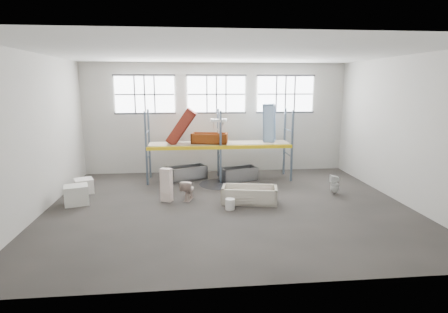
{
  "coord_description": "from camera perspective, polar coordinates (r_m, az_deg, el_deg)",
  "views": [
    {
      "loc": [
        -1.32,
        -11.6,
        4.03
      ],
      "look_at": [
        0.0,
        1.5,
        1.4
      ],
      "focal_mm": 28.95,
      "sensor_mm": 36.0,
      "label": 1
    }
  ],
  "objects": [
    {
      "name": "bathtub_beige",
      "position": [
        12.63,
        4.04,
        -6.01
      ],
      "size": [
        2.03,
        1.25,
        0.56
      ],
      "primitive_type": null,
      "rotation": [
        0.0,
        0.0,
        -0.2
      ],
      "color": "beige",
      "rests_on": "floor"
    },
    {
      "name": "steel_tub_right",
      "position": [
        15.46,
        2.32,
        -2.75
      ],
      "size": [
        1.68,
        1.14,
        0.56
      ],
      "primitive_type": null,
      "rotation": [
        0.0,
        0.0,
        0.3
      ],
      "color": "#A5A8AC",
      "rests_on": "floor"
    },
    {
      "name": "rack_upright_la",
      "position": [
        14.82,
        -12.18,
        1.2
      ],
      "size": [
        0.08,
        0.08,
        3.0
      ],
      "primitive_type": "cube",
      "color": "slate",
      "rests_on": "floor"
    },
    {
      "name": "rack_upright_mb",
      "position": [
        15.96,
        -0.94,
        2.17
      ],
      "size": [
        0.08,
        0.08,
        3.0
      ],
      "primitive_type": "cube",
      "color": "slate",
      "rests_on": "floor"
    },
    {
      "name": "rust_tub_tilted",
      "position": [
        15.23,
        -6.75,
        4.67
      ],
      "size": [
        1.34,
        0.83,
        1.58
      ],
      "primitive_type": null,
      "rotation": [
        0.0,
        -0.96,
        -0.06
      ],
      "color": "maroon",
      "rests_on": "shelf_deck"
    },
    {
      "name": "blue_tub_upright",
      "position": [
        15.84,
        7.18,
        5.28
      ],
      "size": [
        0.75,
        0.9,
        1.66
      ],
      "primitive_type": null,
      "rotation": [
        0.0,
        1.54,
        -0.34
      ],
      "color": "#81A2C8",
      "rests_on": "shelf_deck"
    },
    {
      "name": "carton_near",
      "position": [
        13.37,
        -22.29,
        -5.64
      ],
      "size": [
        0.94,
        0.87,
        0.66
      ],
      "primitive_type": "cube",
      "rotation": [
        0.0,
        0.0,
        0.31
      ],
      "color": "silver",
      "rests_on": "floor"
    },
    {
      "name": "window_right",
      "position": [
        17.16,
        9.66,
        9.7
      ],
      "size": [
        2.6,
        0.04,
        1.6
      ],
      "primitive_type": "cube",
      "color": "white",
      "rests_on": "wall_back"
    },
    {
      "name": "rack_beam_front",
      "position": [
        14.78,
        -0.55,
        1.44
      ],
      "size": [
        6.0,
        0.1,
        0.14
      ],
      "primitive_type": "cube",
      "color": "yellow",
      "rests_on": "floor"
    },
    {
      "name": "cistern_tall",
      "position": [
        12.79,
        -9.07,
        -4.46
      ],
      "size": [
        0.45,
        0.38,
        1.17
      ],
      "primitive_type": "cube",
      "rotation": [
        0.0,
        0.0,
        -0.42
      ],
      "color": "#F4D9CC",
      "rests_on": "floor"
    },
    {
      "name": "window_left",
      "position": [
        16.66,
        -12.41,
        9.55
      ],
      "size": [
        2.6,
        0.04,
        1.6
      ],
      "primitive_type": "cube",
      "color": "white",
      "rests_on": "wall_back"
    },
    {
      "name": "wall_left",
      "position": [
        12.62,
        -27.75,
        3.03
      ],
      "size": [
        0.1,
        10.0,
        5.0
      ],
      "primitive_type": "cube",
      "color": "#A19E94",
      "rests_on": "ground"
    },
    {
      "name": "rack_upright_ma",
      "position": [
        14.78,
        -0.55,
        1.44
      ],
      "size": [
        0.08,
        0.08,
        3.0
      ],
      "primitive_type": "cube",
      "color": "slate",
      "rests_on": "floor"
    },
    {
      "name": "shelf_deck",
      "position": [
        15.36,
        -0.75,
        2.11
      ],
      "size": [
        5.9,
        1.1,
        0.03
      ],
      "primitive_type": "cube",
      "color": "gray",
      "rests_on": "floor"
    },
    {
      "name": "window_mid",
      "position": [
        16.6,
        -1.21,
        9.8
      ],
      "size": [
        2.6,
        0.04,
        1.6
      ],
      "primitive_type": "cube",
      "color": "white",
      "rests_on": "wall_back"
    },
    {
      "name": "toilet_beige",
      "position": [
        12.92,
        -5.7,
        -5.26
      ],
      "size": [
        0.58,
        0.79,
        0.72
      ],
      "primitive_type": "imported",
      "rotation": [
        0.0,
        0.0,
        2.87
      ],
      "color": "beige",
      "rests_on": "floor"
    },
    {
      "name": "rack_upright_rb",
      "position": [
        16.48,
        9.52,
        2.3
      ],
      "size": [
        0.08,
        0.08,
        3.0
      ],
      "primitive_type": "cube",
      "color": "slate",
      "rests_on": "floor"
    },
    {
      "name": "wall_back",
      "position": [
        16.78,
        -1.23,
        6.05
      ],
      "size": [
        12.0,
        0.1,
        5.0
      ],
      "primitive_type": "cube",
      "color": "#B8B5AB",
      "rests_on": "ground"
    },
    {
      "name": "wall_right",
      "position": [
        13.83,
        26.55,
        3.75
      ],
      "size": [
        0.1,
        10.0,
        5.0
      ],
      "primitive_type": "cube",
      "color": "#A09D95",
      "rests_on": "ground"
    },
    {
      "name": "rack_upright_ra",
      "position": [
        15.34,
        10.69,
        1.6
      ],
      "size": [
        0.08,
        0.08,
        3.0
      ],
      "primitive_type": "cube",
      "color": "slate",
      "rests_on": "floor"
    },
    {
      "name": "floor",
      "position": [
        12.37,
        0.71,
        -7.96
      ],
      "size": [
        12.0,
        10.0,
        0.1
      ],
      "primitive_type": "cube",
      "color": "#423D38",
      "rests_on": "ground"
    },
    {
      "name": "rack_upright_lb",
      "position": [
        15.99,
        -11.72,
        1.95
      ],
      "size": [
        0.08,
        0.08,
        3.0
      ],
      "primitive_type": "cube",
      "color": "slate",
      "rests_on": "floor"
    },
    {
      "name": "toilet_white",
      "position": [
        14.14,
        17.11,
        -4.25
      ],
      "size": [
        0.35,
        0.34,
        0.73
      ],
      "primitive_type": "imported",
      "rotation": [
        0.0,
        0.0,
        -1.6
      ],
      "color": "white",
      "rests_on": "floor"
    },
    {
      "name": "ceiling",
      "position": [
        11.72,
        0.77,
        16.29
      ],
      "size": [
        12.0,
        10.0,
        0.1
      ],
      "primitive_type": "cube",
      "color": "silver",
      "rests_on": "ground"
    },
    {
      "name": "rust_tub_flat",
      "position": [
        15.19,
        -2.3,
        2.92
      ],
      "size": [
        1.6,
        0.97,
        0.42
      ],
      "primitive_type": null,
      "rotation": [
        0.0,
        0.0,
        -0.19
      ],
      "color": "maroon",
      "rests_on": "shelf_deck"
    },
    {
      "name": "bucket",
      "position": [
        11.92,
        0.97,
        -7.54
      ],
      "size": [
        0.4,
        0.4,
        0.36
      ],
      "primitive_type": "cylinder",
      "rotation": [
        0.0,
        0.0,
        0.38
      ],
      "color": "silver",
      "rests_on": "floor"
    },
    {
      "name": "wet_patch",
      "position": [
        14.92,
        -0.46,
        -4.37
      ],
      "size": [
        1.8,
        1.8,
        0.0
      ],
      "primitive_type": "cylinder",
      "color": "black",
      "rests_on": "floor"
    },
    {
      "name": "sink_in_tub",
      "position": [
        13.08,
        3.37,
        -5.94
      ],
      "size": [
        0.45,
        0.45,
        0.15
      ],
      "primitive_type": "imported",
      "rotation": [
        0.0,
        0.0,
        0.02
      ],
      "color": "beige",
      "rests_on": "bathtub_beige"
    },
    {
      "name": "cistern_spare",
      "position": [
        13.02,
        6.59,
        -5.53
      ],
      "size": [
        0.44,
        0.26,
        0.39
      ],
      "primitive_type": "cube",
      "rotation": [
        0.0,
        0.0,
        -0.18
      ],
      "color": "beige",
      "rests_on": "bathtub_beige"
    },
    {
      "name": "carton_far",
      "position": [
        14.68,
        -21.24,
        -4.33
      ],
      "size": [
        0.84,
        0.84,
        0.54
      ],
      "primitive_type": "cube",
      "rotation": [
        0.0,
        0.0,
        0.38
      ],
      "color": "white",
      "rests_on": "floor"
    },
    {
      "name": "rack_beam_back",
      "position": [
        15.96,
        -0.94,
        2.17
      ],
      "size": [
        6.0,
        0.1,
        0.14
      ],
      "primitive_type": "cube",
      "color": "yellow",
      "rests_on": "floor"
    },
    {
      "name": "steel_tub_left",
      "position": [
        15.69,
        -5.79,
        -2.55
      ],
      "size": [
        1.75,
        1.29,
        0.58
      ],
      "primitive_type": null,
      "rotation": [
        0.0,
        0.0,
        0.38
      ],
      "color": "#B6B8BE",
      "rests_on": "floor"
    },
    {
      "name": "wall_front",
      "position": [
        6.86,
        5.51,
        -1.63
      ],
      "size": [
        12.0,
        0.1,
        5.0
      ],
      "primitive_type": "cube",
      "color": "#AEABA1",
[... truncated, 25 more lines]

